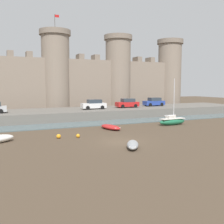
{
  "coord_description": "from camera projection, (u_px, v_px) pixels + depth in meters",
  "views": [
    {
      "loc": [
        -10.89,
        -22.47,
        5.48
      ],
      "look_at": [
        0.78,
        4.02,
        2.5
      ],
      "focal_mm": 42.0,
      "sensor_mm": 36.0,
      "label": 1
    }
  ],
  "objects": [
    {
      "name": "rowboat_foreground_right",
      "position": [
        111.0,
        127.0,
        32.49
      ],
      "size": [
        2.12,
        3.79,
        0.57
      ],
      "color": "red",
      "rests_on": "ground"
    },
    {
      "name": "water_channel",
      "position": [
        83.0,
        124.0,
        36.58
      ],
      "size": [
        80.0,
        4.5,
        0.1
      ],
      "primitive_type": "cube",
      "color": "slate",
      "rests_on": "ground"
    },
    {
      "name": "ground_plane",
      "position": [
        121.0,
        142.0,
        25.38
      ],
      "size": [
        160.0,
        160.0,
        0.0
      ],
      "primitive_type": "plane",
      "color": "#4C3D2D"
    },
    {
      "name": "quay_road",
      "position": [
        70.0,
        114.0,
        43.11
      ],
      "size": [
        66.38,
        10.0,
        1.46
      ],
      "primitive_type": "cube",
      "color": "#666059",
      "rests_on": "ground"
    },
    {
      "name": "castle",
      "position": [
        56.0,
        77.0,
        51.8
      ],
      "size": [
        60.44,
        6.06,
        19.13
      ],
      "color": "gray",
      "rests_on": "ground"
    },
    {
      "name": "mooring_buoy_near_channel",
      "position": [
        78.0,
        136.0,
        27.35
      ],
      "size": [
        0.41,
        0.41,
        0.41
      ],
      "primitive_type": "sphere",
      "color": "orange",
      "rests_on": "ground"
    },
    {
      "name": "car_quay_centre_west",
      "position": [
        94.0,
        104.0,
        43.99
      ],
      "size": [
        4.14,
        1.95,
        1.62
      ],
      "color": "silver",
      "rests_on": "quay_road"
    },
    {
      "name": "car_quay_east",
      "position": [
        127.0,
        103.0,
        47.15
      ],
      "size": [
        4.14,
        1.95,
        1.62
      ],
      "color": "red",
      "rests_on": "quay_road"
    },
    {
      "name": "rowboat_near_channel_left",
      "position": [
        133.0,
        145.0,
        22.85
      ],
      "size": [
        2.34,
        3.15,
        0.59
      ],
      "color": "gray",
      "rests_on": "ground"
    },
    {
      "name": "mooring_buoy_near_shore",
      "position": [
        59.0,
        136.0,
        26.95
      ],
      "size": [
        0.46,
        0.46,
        0.46
      ],
      "primitive_type": "sphere",
      "color": "orange",
      "rests_on": "ground"
    },
    {
      "name": "car_quay_west",
      "position": [
        154.0,
        102.0,
        50.66
      ],
      "size": [
        4.14,
        1.95,
        1.62
      ],
      "color": "#263F99",
      "rests_on": "quay_road"
    },
    {
      "name": "sailboat_near_channel_right",
      "position": [
        172.0,
        121.0,
        36.05
      ],
      "size": [
        4.27,
        1.43,
        6.38
      ],
      "color": "#1E6B47",
      "rests_on": "ground"
    }
  ]
}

